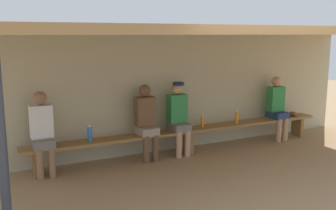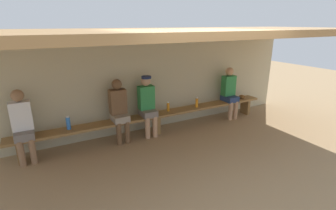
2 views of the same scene
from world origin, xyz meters
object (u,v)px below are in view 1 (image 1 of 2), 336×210
Objects in this scene: player_middle at (146,119)px; baseball_glove_worn at (293,114)px; bench at (189,133)px; player_in_blue at (277,105)px; water_bottle_green at (237,117)px; water_bottle_blue at (203,121)px; player_near_post at (42,130)px; water_bottle_clear at (90,133)px; support_post at (2,148)px; player_leftmost at (179,115)px.

baseball_glove_worn is at bearing 0.08° from player_middle.
player_in_blue is at bearing 0.08° from bench.
player_in_blue reaches higher than water_bottle_green.
player_in_blue is 5.90× the size of water_bottle_blue.
bench is at bearing 178.50° from water_bottle_green.
player_middle is at bearing 0.00° from player_near_post.
player_near_post is 5.04× the size of water_bottle_clear.
player_near_post is 3.71m from water_bottle_green.
support_post reaches higher than water_bottle_green.
water_bottle_blue is (3.64, 2.14, -0.53)m from support_post.
support_post is 3.99m from bench.
water_bottle_clear is at bearing 178.93° from water_bottle_green.
water_bottle_blue is (2.95, 0.04, -0.16)m from player_near_post.
support_post is 4.26m from water_bottle_blue.
player_middle reaches higher than bench.
support_post is 6.31m from baseball_glove_worn.
player_middle is at bearing 40.58° from support_post.
support_post is 1.65× the size of player_near_post.
player_near_post reaches higher than baseball_glove_worn.
bench is at bearing -0.07° from player_near_post.
baseball_glove_worn is (3.46, 0.01, -0.22)m from player_middle.
water_bottle_blue is at bearing -42.89° from baseball_glove_worn.
player_near_post is at bearing -178.21° from water_bottle_clear.
player_in_blue is (3.00, 0.00, 0.00)m from player_middle.
player_in_blue is at bearing -1.25° from water_bottle_blue.
water_bottle_clear is (-1.66, 0.02, -0.16)m from player_leftmost.
player_leftmost reaches higher than bench.
bench is 26.51× the size of water_bottle_blue.
baseball_glove_worn is at bearing -0.87° from water_bottle_blue.
water_bottle_green is (1.08, -0.03, 0.19)m from bench.
water_bottle_green is 1.52m from baseball_glove_worn.
water_bottle_green is at bearing -1.50° from bench.
baseball_glove_worn is (1.52, 0.04, -0.07)m from water_bottle_green.
player_leftmost is 5.94× the size of water_bottle_blue.
support_post is 1.65× the size of player_in_blue.
support_post is at bearing -22.40° from baseball_glove_worn.
player_in_blue is 5.56× the size of baseball_glove_worn.
water_bottle_clear is at bearing 55.88° from support_post.
water_bottle_green reaches higher than bench.
player_near_post is 1.00× the size of player_in_blue.
water_bottle_green is at bearing -0.93° from player_middle.
water_bottle_clear is 4.47m from baseball_glove_worn.
player_in_blue is 0.99× the size of player_leftmost.
player_leftmost is (-0.21, 0.00, 0.36)m from bench.
water_bottle_clear is at bearing 179.18° from bench.
player_near_post is 4.76m from player_in_blue.
baseball_glove_worn is (2.27, -0.03, -0.06)m from water_bottle_blue.
water_bottle_clear is (-2.95, 0.06, 0.01)m from water_bottle_green.
player_leftmost reaches higher than water_bottle_blue.
player_leftmost reaches higher than player_in_blue.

